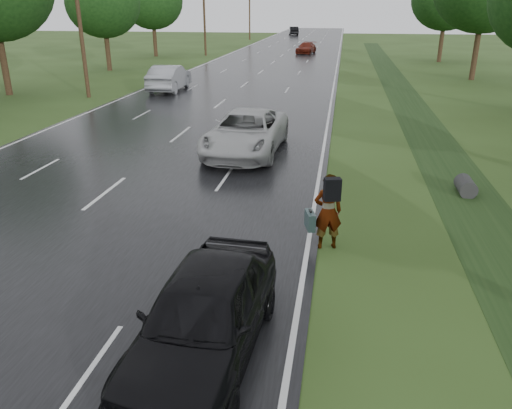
{
  "coord_description": "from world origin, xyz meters",
  "views": [
    {
      "loc": [
        7.34,
        -6.1,
        5.69
      ],
      "look_at": [
        5.51,
        4.71,
        1.3
      ],
      "focal_mm": 35.0,
      "sensor_mm": 36.0,
      "label": 1
    }
  ],
  "objects_px": {
    "pedestrian": "(327,211)",
    "white_pickup": "(246,132)",
    "silver_sedan": "(169,78)",
    "dark_sedan": "(204,314)"
  },
  "relations": [
    {
      "from": "dark_sedan",
      "to": "silver_sedan",
      "type": "xyz_separation_m",
      "value": [
        -10.01,
        27.64,
        0.08
      ]
    },
    {
      "from": "white_pickup",
      "to": "silver_sedan",
      "type": "bearing_deg",
      "value": 121.07
    },
    {
      "from": "pedestrian",
      "to": "silver_sedan",
      "type": "height_order",
      "value": "pedestrian"
    },
    {
      "from": "dark_sedan",
      "to": "silver_sedan",
      "type": "height_order",
      "value": "silver_sedan"
    },
    {
      "from": "pedestrian",
      "to": "dark_sedan",
      "type": "relative_size",
      "value": 0.41
    },
    {
      "from": "silver_sedan",
      "to": "pedestrian",
      "type": "bearing_deg",
      "value": 114.97
    },
    {
      "from": "pedestrian",
      "to": "dark_sedan",
      "type": "height_order",
      "value": "pedestrian"
    },
    {
      "from": "silver_sedan",
      "to": "dark_sedan",
      "type": "bearing_deg",
      "value": 107.62
    },
    {
      "from": "silver_sedan",
      "to": "white_pickup",
      "type": "bearing_deg",
      "value": 116.84
    },
    {
      "from": "pedestrian",
      "to": "white_pickup",
      "type": "distance_m",
      "value": 8.88
    }
  ]
}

